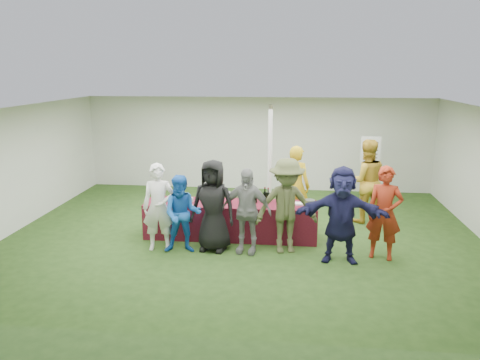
# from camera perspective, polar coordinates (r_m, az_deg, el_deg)

# --- Properties ---
(ground) EXTENTS (60.00, 60.00, 0.00)m
(ground) POSITION_cam_1_polar(r_m,az_deg,el_deg) (10.16, 0.39, -6.68)
(ground) COLOR #284719
(ground) RESTS_ON ground
(tent) EXTENTS (10.00, 10.00, 10.00)m
(tent) POSITION_cam_1_polar(r_m,az_deg,el_deg) (10.91, 3.66, 2.08)
(tent) COLOR white
(tent) RESTS_ON ground
(serving_table) EXTENTS (3.60, 0.80, 0.75)m
(serving_table) POSITION_cam_1_polar(r_m,az_deg,el_deg) (9.92, -1.15, -4.89)
(serving_table) COLOR maroon
(serving_table) RESTS_ON ground
(wine_bottles) EXTENTS (0.89, 0.16, 0.32)m
(wine_bottles) POSITION_cam_1_polar(r_m,az_deg,el_deg) (9.84, 2.92, -2.04)
(wine_bottles) COLOR black
(wine_bottles) RESTS_ON serving_table
(wine_glasses) EXTENTS (2.74, 0.14, 0.16)m
(wine_glasses) POSITION_cam_1_polar(r_m,az_deg,el_deg) (9.61, -4.20, -2.49)
(wine_glasses) COLOR silver
(wine_glasses) RESTS_ON serving_table
(water_bottle) EXTENTS (0.07, 0.07, 0.23)m
(water_bottle) POSITION_cam_1_polar(r_m,az_deg,el_deg) (9.86, -1.28, -2.10)
(water_bottle) COLOR silver
(water_bottle) RESTS_ON serving_table
(bar_towel) EXTENTS (0.25, 0.18, 0.03)m
(bar_towel) POSITION_cam_1_polar(r_m,az_deg,el_deg) (9.78, 7.49, -2.89)
(bar_towel) COLOR white
(bar_towel) RESTS_ON serving_table
(dump_bucket) EXTENTS (0.21, 0.21, 0.18)m
(dump_bucket) POSITION_cam_1_polar(r_m,az_deg,el_deg) (9.51, 8.48, -2.93)
(dump_bucket) COLOR slate
(dump_bucket) RESTS_ON serving_table
(wine_list_sign) EXTENTS (0.50, 0.03, 1.80)m
(wine_list_sign) POSITION_cam_1_polar(r_m,az_deg,el_deg) (12.53, 15.60, 2.93)
(wine_list_sign) COLOR slate
(wine_list_sign) RESTS_ON ground
(staff_pourer) EXTENTS (0.79, 0.67, 1.84)m
(staff_pourer) POSITION_cam_1_polar(r_m,az_deg,el_deg) (10.61, 6.79, -0.70)
(staff_pourer) COLOR gold
(staff_pourer) RESTS_ON ground
(staff_back) EXTENTS (1.04, 0.86, 1.94)m
(staff_back) POSITION_cam_1_polar(r_m,az_deg,el_deg) (11.13, 15.06, -0.14)
(staff_back) COLOR gold
(staff_back) RESTS_ON ground
(customer_0) EXTENTS (0.68, 0.49, 1.73)m
(customer_0) POSITION_cam_1_polar(r_m,az_deg,el_deg) (9.24, -9.86, -3.30)
(customer_0) COLOR white
(customer_0) RESTS_ON ground
(customer_1) EXTENTS (0.81, 0.67, 1.53)m
(customer_1) POSITION_cam_1_polar(r_m,az_deg,el_deg) (9.08, -7.04, -4.15)
(customer_1) COLOR blue
(customer_1) RESTS_ON ground
(customer_2) EXTENTS (0.97, 0.71, 1.81)m
(customer_2) POSITION_cam_1_polar(r_m,az_deg,el_deg) (9.10, -3.31, -3.13)
(customer_2) COLOR black
(customer_2) RESTS_ON ground
(customer_3) EXTENTS (1.04, 0.58, 1.68)m
(customer_3) POSITION_cam_1_polar(r_m,az_deg,el_deg) (8.97, 0.76, -3.78)
(customer_3) COLOR gray
(customer_3) RESTS_ON ground
(customer_4) EXTENTS (1.32, 0.93, 1.86)m
(customer_4) POSITION_cam_1_polar(r_m,az_deg,el_deg) (9.01, 5.68, -3.18)
(customer_4) COLOR #484E2B
(customer_4) RESTS_ON ground
(customer_5) EXTENTS (1.68, 0.58, 1.80)m
(customer_5) POSITION_cam_1_polar(r_m,az_deg,el_deg) (8.74, 12.26, -4.16)
(customer_5) COLOR #191940
(customer_5) RESTS_ON ground
(customer_6) EXTENTS (0.73, 0.57, 1.77)m
(customer_6) POSITION_cam_1_polar(r_m,az_deg,el_deg) (9.09, 17.19, -3.87)
(customer_6) COLOR maroon
(customer_6) RESTS_ON ground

